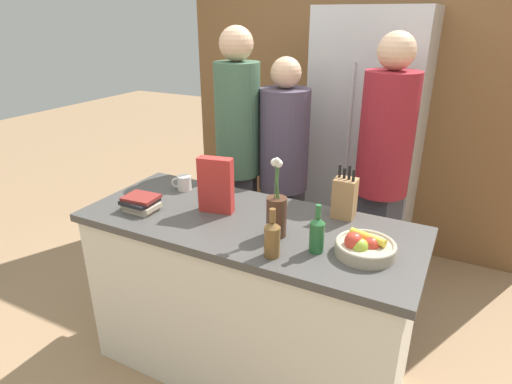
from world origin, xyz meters
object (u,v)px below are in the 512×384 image
at_px(flower_vase, 276,213).
at_px(bottle_vinegar, 317,233).
at_px(bottle_oil, 272,238).
at_px(person_in_red_tee, 383,168).
at_px(refrigerator, 366,145).
at_px(cereal_box, 216,185).
at_px(fruit_bowl, 364,247).
at_px(person_in_blue, 283,168).
at_px(knife_block, 345,197).
at_px(coffee_mug, 184,183).
at_px(book_stack, 141,203).
at_px(person_at_sink, 238,149).

distance_m(flower_vase, bottle_vinegar, 0.22).
relative_size(bottle_oil, person_in_red_tee, 0.12).
bearing_deg(refrigerator, bottle_vinegar, -83.55).
relative_size(cereal_box, bottle_oil, 1.32).
height_order(cereal_box, bottle_oil, cereal_box).
xyz_separation_m(fruit_bowl, person_in_red_tee, (-0.12, 0.87, 0.06)).
bearing_deg(bottle_vinegar, person_in_blue, 121.34).
height_order(knife_block, coffee_mug, knife_block).
distance_m(coffee_mug, book_stack, 0.32).
relative_size(knife_block, coffee_mug, 2.53).
bearing_deg(person_in_red_tee, bottle_vinegar, -68.36).
distance_m(refrigerator, person_at_sink, 1.00).
xyz_separation_m(refrigerator, coffee_mug, (-0.73, -1.25, 0.00)).
bearing_deg(bottle_vinegar, person_in_red_tee, 85.59).
xyz_separation_m(flower_vase, book_stack, (-0.73, -0.07, -0.07)).
bearing_deg(fruit_bowl, coffee_mug, 167.56).
relative_size(bottle_oil, bottle_vinegar, 1.00).
bearing_deg(fruit_bowl, refrigerator, 103.67).
height_order(knife_block, book_stack, knife_block).
relative_size(knife_block, bottle_oil, 1.26).
bearing_deg(book_stack, bottle_vinegar, 1.04).
bearing_deg(cereal_box, coffee_mug, 153.62).
distance_m(knife_block, bottle_vinegar, 0.38).
bearing_deg(refrigerator, book_stack, -115.89).
relative_size(cereal_box, person_in_blue, 0.18).
distance_m(fruit_bowl, person_in_red_tee, 0.88).
xyz_separation_m(flower_vase, bottle_oil, (0.06, -0.17, -0.03)).
height_order(flower_vase, bottle_vinegar, flower_vase).
distance_m(knife_block, bottle_oil, 0.52).
bearing_deg(person_in_red_tee, refrigerator, 137.72).
relative_size(bottle_vinegar, person_in_red_tee, 0.12).
bearing_deg(book_stack, flower_vase, 5.38).
bearing_deg(bottle_vinegar, person_at_sink, 135.99).
bearing_deg(refrigerator, fruit_bowl, -76.33).
height_order(refrigerator, cereal_box, refrigerator).
xyz_separation_m(coffee_mug, person_at_sink, (0.07, 0.50, 0.08)).
xyz_separation_m(book_stack, bottle_vinegar, (0.94, 0.02, 0.05)).
relative_size(cereal_box, bottle_vinegar, 1.32).
bearing_deg(cereal_box, book_stack, -154.95).
relative_size(bottle_vinegar, person_at_sink, 0.12).
xyz_separation_m(person_at_sink, person_in_blue, (0.28, 0.10, -0.12)).
height_order(refrigerator, bottle_vinegar, refrigerator).
bearing_deg(coffee_mug, bottle_oil, -29.34).
bearing_deg(bottle_oil, book_stack, 172.61).
bearing_deg(coffee_mug, book_stack, -95.68).
height_order(book_stack, person_at_sink, person_at_sink).
height_order(fruit_bowl, person_in_red_tee, person_in_red_tee).
xyz_separation_m(cereal_box, person_at_sink, (-0.25, 0.66, -0.02)).
distance_m(refrigerator, bottle_vinegar, 1.57).
height_order(cereal_box, bottle_vinegar, cereal_box).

